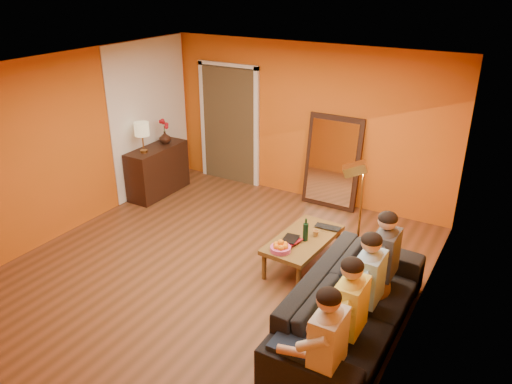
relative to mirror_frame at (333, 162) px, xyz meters
The scene contains 27 objects.
room_shell 2.39m from the mirror_frame, 103.68° to the right, with size 5.00×5.50×2.60m.
white_accent 3.21m from the mirror_frame, 163.83° to the right, with size 0.02×1.90×2.58m, color white.
doorway_recess 2.08m from the mirror_frame, behind, with size 1.06×0.30×2.10m, color #3F2D19.
door_jamb_left 2.64m from the mirror_frame, behind, with size 0.08×0.06×2.20m, color white.
door_jamb_right 1.51m from the mirror_frame, behind, with size 0.08×0.06×2.20m, color white.
door_header 2.46m from the mirror_frame, behind, with size 1.22×0.06×0.08m, color white.
mirror_frame is the anchor object (origin of this frame).
mirror_glass 0.04m from the mirror_frame, 90.00° to the right, with size 0.78×0.02×1.36m, color white.
sideboard 3.01m from the mirror_frame, 158.84° to the right, with size 0.44×1.18×0.85m, color black.
table_lamp 3.13m from the mirror_frame, 153.68° to the right, with size 0.24×0.24×0.51m, color beige, non-canonical shape.
sofa 3.31m from the mirror_frame, 63.84° to the right, with size 0.96×2.46×0.72m, color black.
coffee_table 2.08m from the mirror_frame, 78.02° to the right, with size 0.62×1.22×0.42m, color brown, non-canonical shape.
floor_lamp 1.96m from the mirror_frame, 57.61° to the right, with size 0.30×0.24×1.44m, color #AC7732, non-canonical shape.
dog 2.90m from the mirror_frame, 57.63° to the right, with size 0.37×0.57×0.67m, color #A6854B, non-canonical shape.
person_far_left 4.26m from the mirror_frame, 68.21° to the right, with size 0.70×0.44×1.22m, color beige, non-canonical shape.
person_mid_left 3.75m from the mirror_frame, 65.08° to the right, with size 0.70×0.44×1.22m, color #E9D64D, non-canonical shape.
person_mid_right 3.26m from the mirror_frame, 61.01° to the right, with size 0.70×0.44×1.22m, color #97C4E9, non-canonical shape.
person_far_right 2.80m from the mirror_frame, 55.53° to the right, with size 0.70×0.44×1.22m, color #38383D, non-canonical shape.
fruit_bowl 2.44m from the mirror_frame, 82.53° to the right, with size 0.26×0.26×0.16m, color #D54B85, non-canonical shape.
wine_bottle 2.07m from the mirror_frame, 76.95° to the right, with size 0.07×0.07×0.31m, color black.
tumbler 1.94m from the mirror_frame, 73.76° to the right, with size 0.09×0.09×0.08m, color #B27F3F.
laptop 1.75m from the mirror_frame, 69.68° to the right, with size 0.35×0.22×0.03m, color black.
book_lower 2.20m from the mirror_frame, 83.77° to the right, with size 0.17×0.23×0.02m, color black.
book_mid 2.18m from the mirror_frame, 83.48° to the right, with size 0.19×0.27×0.02m, color #A3121D.
book_upper 2.20m from the mirror_frame, 83.80° to the right, with size 0.18×0.25×0.02m, color black.
vase 2.92m from the mirror_frame, 163.43° to the right, with size 0.20×0.20×0.21m, color black.
flowers 2.94m from the mirror_frame, 163.43° to the right, with size 0.17×0.17×0.45m, color #A3121D, non-canonical shape.
Camera 1 is at (3.30, -4.56, 3.61)m, focal length 35.00 mm.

